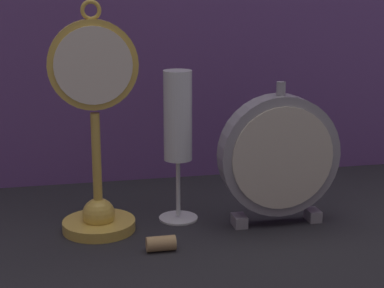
{
  "coord_description": "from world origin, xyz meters",
  "views": [
    {
      "loc": [
        -0.2,
        -0.87,
        0.38
      ],
      "look_at": [
        0.0,
        0.08,
        0.13
      ],
      "focal_mm": 60.0,
      "sensor_mm": 36.0,
      "label": 1
    }
  ],
  "objects_px": {
    "wine_cork": "(161,244)",
    "champagne_flute": "(178,127)",
    "mantel_clock_silver": "(279,156)",
    "pocket_watch_on_stand": "(96,142)"
  },
  "relations": [
    {
      "from": "mantel_clock_silver",
      "to": "champagne_flute",
      "type": "distance_m",
      "value": 0.16
    },
    {
      "from": "pocket_watch_on_stand",
      "to": "champagne_flute",
      "type": "bearing_deg",
      "value": 9.79
    },
    {
      "from": "champagne_flute",
      "to": "wine_cork",
      "type": "height_order",
      "value": "champagne_flute"
    },
    {
      "from": "mantel_clock_silver",
      "to": "wine_cork",
      "type": "height_order",
      "value": "mantel_clock_silver"
    },
    {
      "from": "mantel_clock_silver",
      "to": "pocket_watch_on_stand",
      "type": "bearing_deg",
      "value": 173.89
    },
    {
      "from": "mantel_clock_silver",
      "to": "champagne_flute",
      "type": "relative_size",
      "value": 0.94
    },
    {
      "from": "pocket_watch_on_stand",
      "to": "wine_cork",
      "type": "relative_size",
      "value": 8.35
    },
    {
      "from": "mantel_clock_silver",
      "to": "wine_cork",
      "type": "distance_m",
      "value": 0.23
    },
    {
      "from": "wine_cork",
      "to": "champagne_flute",
      "type": "bearing_deg",
      "value": 68.13
    },
    {
      "from": "mantel_clock_silver",
      "to": "wine_cork",
      "type": "bearing_deg",
      "value": -161.24
    }
  ]
}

